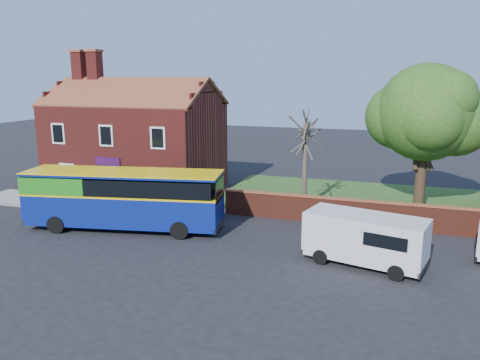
% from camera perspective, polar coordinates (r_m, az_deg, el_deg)
% --- Properties ---
extents(ground, '(120.00, 120.00, 0.00)m').
position_cam_1_polar(ground, '(24.94, -11.66, -7.90)').
color(ground, black).
rests_on(ground, ground).
extents(pavement, '(18.00, 3.50, 0.12)m').
position_cam_1_polar(pavement, '(33.20, -17.22, -2.97)').
color(pavement, gray).
rests_on(pavement, ground).
extents(kerb, '(18.00, 0.15, 0.14)m').
position_cam_1_polar(kerb, '(31.85, -19.04, -3.72)').
color(kerb, slate).
rests_on(kerb, ground).
extents(grass_strip, '(26.00, 12.00, 0.04)m').
position_cam_1_polar(grass_strip, '(34.23, 19.57, -2.75)').
color(grass_strip, '#426B28').
rests_on(grass_strip, ground).
extents(shop_building, '(12.30, 8.13, 10.50)m').
position_cam_1_polar(shop_building, '(37.26, -12.46, 4.20)').
color(shop_building, maroon).
rests_on(shop_building, ground).
extents(boundary_wall, '(22.00, 0.38, 1.60)m').
position_cam_1_polar(boundary_wall, '(28.24, 19.83, -4.24)').
color(boundary_wall, maroon).
rests_on(boundary_wall, ground).
extents(bus, '(11.44, 4.78, 3.38)m').
position_cam_1_polar(bus, '(27.53, -14.63, -1.94)').
color(bus, navy).
rests_on(bus, ground).
extents(van_near, '(5.76, 3.37, 2.37)m').
position_cam_1_polar(van_near, '(22.45, 15.04, -6.78)').
color(van_near, silver).
rests_on(van_near, ground).
extents(large_tree, '(7.75, 6.13, 9.45)m').
position_cam_1_polar(large_tree, '(32.08, 21.83, 7.31)').
color(large_tree, black).
rests_on(large_tree, ground).
extents(bare_tree, '(2.34, 2.79, 6.24)m').
position_cam_1_polar(bare_tree, '(30.47, 7.94, 2.19)').
color(bare_tree, '#4C4238').
rests_on(bare_tree, ground).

